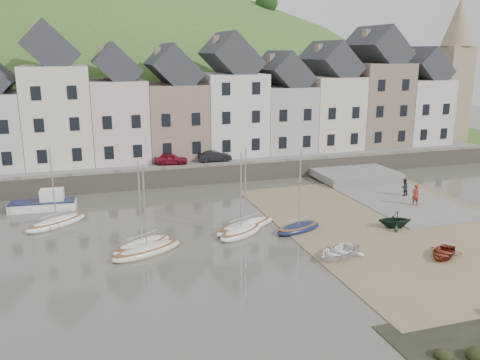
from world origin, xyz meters
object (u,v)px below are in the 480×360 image
object	(u,v)px
car_left	(171,159)
car_right	(215,156)
person_red	(415,195)
person_dark	(404,187)
rowboat_red	(443,253)
rowboat_white	(338,251)
sailboat_0	(56,222)
rowboat_green	(395,219)

from	to	relation	value
car_left	car_right	bearing A→B (deg)	-77.73
person_red	car_left	xyz separation A→B (m)	(-18.18, 15.55, 1.14)
person_dark	car_left	size ratio (longest dim) A/B	0.47
rowboat_red	rowboat_white	bearing A→B (deg)	-145.32
sailboat_0	rowboat_red	world-z (taller)	sailboat_0
person_dark	car_left	bearing A→B (deg)	-51.16
rowboat_white	person_red	xyz separation A→B (m)	(11.52, 7.87, 0.62)
person_red	car_right	bearing A→B (deg)	-44.01
sailboat_0	rowboat_white	world-z (taller)	sailboat_0
car_right	rowboat_green	bearing A→B (deg)	-155.01
rowboat_white	rowboat_green	distance (m)	7.58
rowboat_white	car_left	distance (m)	24.41
rowboat_red	person_red	bearing A→B (deg)	115.47
sailboat_0	rowboat_white	bearing A→B (deg)	-34.14
person_red	person_dark	world-z (taller)	person_red
person_dark	car_right	distance (m)	19.29
car_left	car_right	size ratio (longest dim) A/B	0.97
car_right	rowboat_white	bearing A→B (deg)	-173.73
sailboat_0	rowboat_white	xyz separation A→B (m)	(17.53, -11.89, 0.15)
rowboat_white	car_right	world-z (taller)	car_right
sailboat_0	person_dark	distance (m)	29.92
rowboat_green	person_dark	distance (m)	9.03
rowboat_white	rowboat_red	distance (m)	6.74
person_red	rowboat_white	bearing A→B (deg)	39.23
sailboat_0	rowboat_white	distance (m)	21.18
car_left	rowboat_red	bearing A→B (deg)	-140.57
sailboat_0	rowboat_red	bearing A→B (deg)	-30.25
rowboat_white	rowboat_green	xyz separation A→B (m)	(6.64, 3.63, 0.30)
rowboat_white	rowboat_red	size ratio (longest dim) A/B	1.21
rowboat_green	person_dark	bearing A→B (deg)	154.74
person_dark	rowboat_red	bearing A→B (deg)	47.71
person_dark	car_left	distance (m)	22.95
rowboat_red	person_dark	world-z (taller)	person_dark
rowboat_red	car_left	size ratio (longest dim) A/B	0.84
car_left	person_dark	bearing A→B (deg)	-111.65
sailboat_0	person_red	bearing A→B (deg)	-7.88
sailboat_0	rowboat_green	world-z (taller)	sailboat_0
person_dark	rowboat_white	bearing A→B (deg)	23.47
car_right	sailboat_0	bearing A→B (deg)	127.95
sailboat_0	rowboat_white	size ratio (longest dim) A/B	1.85
sailboat_0	person_red	distance (m)	29.34
rowboat_white	person_dark	xyz separation A→B (m)	(12.35, 10.63, 0.50)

